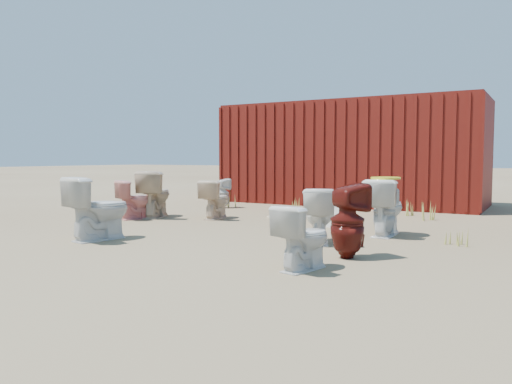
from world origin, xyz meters
The scene contains 22 objects.
ground centered at (0.00, 0.00, 0.00)m, with size 100.00×100.00×0.00m, color brown.
shipping_container centered at (0.00, 5.20, 1.20)m, with size 6.00×2.40×2.40m, color #4F110D.
toilet_front_a centered at (-1.13, -1.68, 0.43)m, with size 0.48×0.84×0.86m, color silver.
toilet_front_pink centered at (-2.29, 0.27, 0.35)m, with size 0.39×0.69×0.70m, color pink.
toilet_front_c centered at (1.54, -0.43, 0.36)m, with size 0.40×0.71×0.72m, color white.
toilet_front_maroon centered at (2.19, -1.16, 0.41)m, with size 0.37×0.38×0.83m, color #54130E.
toilet_front_e centered at (2.01, -1.93, 0.33)m, with size 0.36×0.64×0.65m, color silver.
toilet_back_a centered at (-2.07, 2.70, 0.32)m, with size 0.29×0.30×0.65m, color silver.
toilet_back_beige_left centered at (-2.18, 0.64, 0.43)m, with size 0.48×0.84×0.86m, color #C7AF91.
toilet_back_beige_right centered at (-1.10, 1.02, 0.35)m, with size 0.39×0.69×0.70m, color beige.
toilet_back_yellowlid centered at (2.11, 0.63, 0.40)m, with size 0.45×0.79×0.81m, color white.
toilet_back_e centered at (2.12, 0.54, 0.34)m, with size 0.31×0.31×0.68m, color silver.
yellow_lid centered at (2.11, 0.63, 0.82)m, with size 0.41×0.51×0.03m, color gold.
loose_tank centered at (1.21, 1.07, 0.17)m, with size 0.50×0.20×0.35m, color white.
loose_lid_near centered at (-0.21, 1.78, 0.01)m, with size 0.38×0.49×0.02m, color beige.
loose_lid_far centered at (-2.51, 0.57, 0.01)m, with size 0.36×0.47×0.02m, color #C3B98E.
weed_clump_a centered at (-2.06, 3.00, 0.16)m, with size 0.36×0.36×0.32m, color #98963D.
weed_clump_b centered at (0.19, 2.94, 0.14)m, with size 0.32×0.32×0.29m, color #98963D.
weed_clump_c centered at (2.26, 2.68, 0.17)m, with size 0.36×0.36×0.35m, color #98963D.
weed_clump_d centered at (-0.66, 3.50, 0.11)m, with size 0.30×0.30×0.22m, color #98963D.
weed_clump_e centered at (1.78, 3.35, 0.15)m, with size 0.34×0.34×0.30m, color #98963D.
weed_clump_f centered at (3.12, 0.33, 0.10)m, with size 0.28×0.28×0.21m, color #98963D.
Camera 1 is at (4.06, -6.38, 1.11)m, focal length 35.00 mm.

